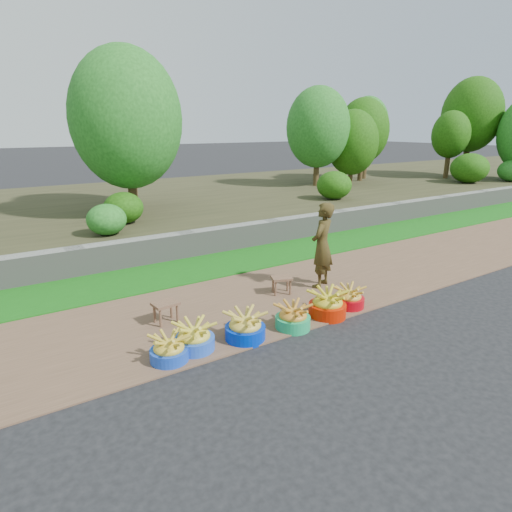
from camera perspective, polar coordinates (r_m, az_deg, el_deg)
ground_plane at (r=6.02m, az=7.01°, el=-9.88°), size 120.00×120.00×0.00m
dirt_shoulder at (r=6.92m, az=0.40°, el=-5.94°), size 80.00×2.50×0.02m
grass_verge at (r=8.56m, az=-6.93°, el=-1.44°), size 80.00×1.50×0.04m
retaining_wall at (r=9.23m, az=-9.30°, el=1.48°), size 80.00×0.35×0.55m
earth_bank at (r=13.77m, az=-17.59°, el=5.91°), size 80.00×10.00×0.50m
vegetation at (r=13.29m, az=-4.30°, el=15.96°), size 29.32×7.45×4.26m
basin_a at (r=5.30m, az=-11.52°, el=-12.17°), size 0.46×0.46×0.34m
basin_b at (r=5.48m, az=-8.25°, el=-10.76°), size 0.51×0.51×0.38m
basin_c at (r=5.68m, az=-1.46°, el=-9.47°), size 0.53×0.53×0.40m
basin_d at (r=6.00m, az=4.94°, el=-8.16°), size 0.49×0.49×0.37m
basin_e at (r=6.41m, az=9.51°, el=-6.42°), size 0.55×0.55×0.41m
basin_f at (r=6.79m, az=12.30°, el=-5.49°), size 0.47×0.47×0.35m
stool_left at (r=6.21m, az=-11.98°, el=-6.60°), size 0.37×0.30×0.30m
stool_right at (r=7.11m, az=3.44°, el=-3.26°), size 0.40×0.35×0.29m
vendor_woman at (r=7.36m, az=8.81°, el=1.41°), size 0.64×0.56×1.47m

